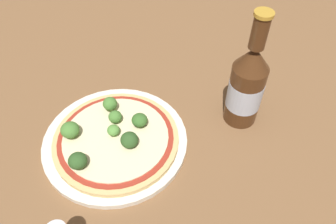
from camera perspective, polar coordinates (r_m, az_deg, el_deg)
name	(u,v)px	position (r m, az deg, el deg)	size (l,w,h in m)	color
ground_plane	(110,134)	(0.64, -10.10, -3.74)	(3.00, 3.00, 0.00)	brown
plate	(117,140)	(0.62, -8.81, -4.85)	(0.27, 0.27, 0.01)	silver
pizza	(116,139)	(0.61, -9.07, -4.65)	(0.23, 0.23, 0.01)	tan
broccoli_floret_0	(112,131)	(0.59, -9.73, -3.28)	(0.02, 0.02, 0.02)	#89A866
broccoli_floret_1	(129,140)	(0.57, -6.75, -4.86)	(0.03, 0.03, 0.03)	#89A866
broccoli_floret_2	(110,104)	(0.63, -10.07, 1.43)	(0.03, 0.03, 0.03)	#89A866
broccoli_floret_3	(140,120)	(0.60, -4.97, -1.41)	(0.03, 0.03, 0.03)	#89A866
broccoli_floret_4	(116,118)	(0.61, -8.99, -1.13)	(0.02, 0.02, 0.02)	#89A866
broccoli_floret_5	(78,161)	(0.56, -15.46, -8.18)	(0.03, 0.03, 0.03)	#89A866
broccoli_floret_6	(70,130)	(0.61, -16.71, -3.00)	(0.03, 0.03, 0.03)	#89A866
beer_bottle	(247,85)	(0.61, 13.53, 4.54)	(0.06, 0.06, 0.23)	#472814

